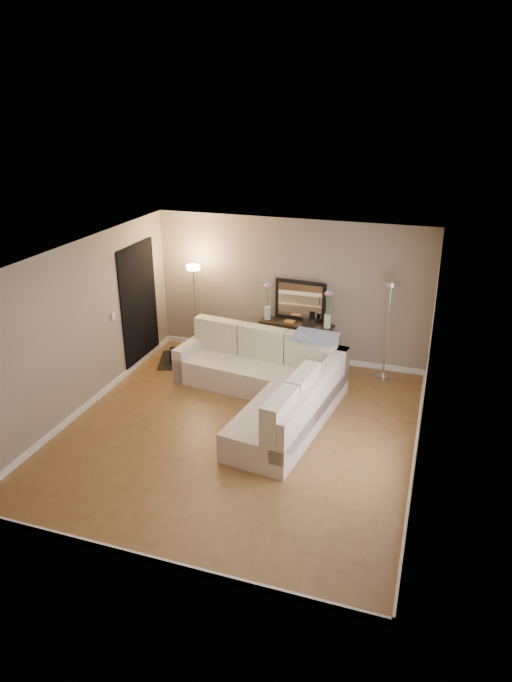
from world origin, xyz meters
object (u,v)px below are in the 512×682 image
(sectional_sofa, at_px, (269,382))
(floor_lamp_unlit, at_px, (389,311))
(console_table, at_px, (292,341))
(floor_lamp_lit, at_px, (194,292))

(sectional_sofa, height_order, floor_lamp_unlit, floor_lamp_unlit)
(console_table, height_order, floor_lamp_unlit, floor_lamp_unlit)
(sectional_sofa, height_order, console_table, sectional_sofa)
(floor_lamp_unlit, bearing_deg, sectional_sofa, -137.59)
(sectional_sofa, distance_m, console_table, 1.53)
(console_table, xyz_separation_m, floor_lamp_lit, (-1.83, -0.11, 0.76))
(floor_lamp_lit, bearing_deg, sectional_sofa, -37.14)
(sectional_sofa, height_order, floor_lamp_lit, floor_lamp_lit)
(console_table, bearing_deg, floor_lamp_lit, -176.51)
(console_table, xyz_separation_m, floor_lamp_unlit, (1.66, -0.03, 0.78))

